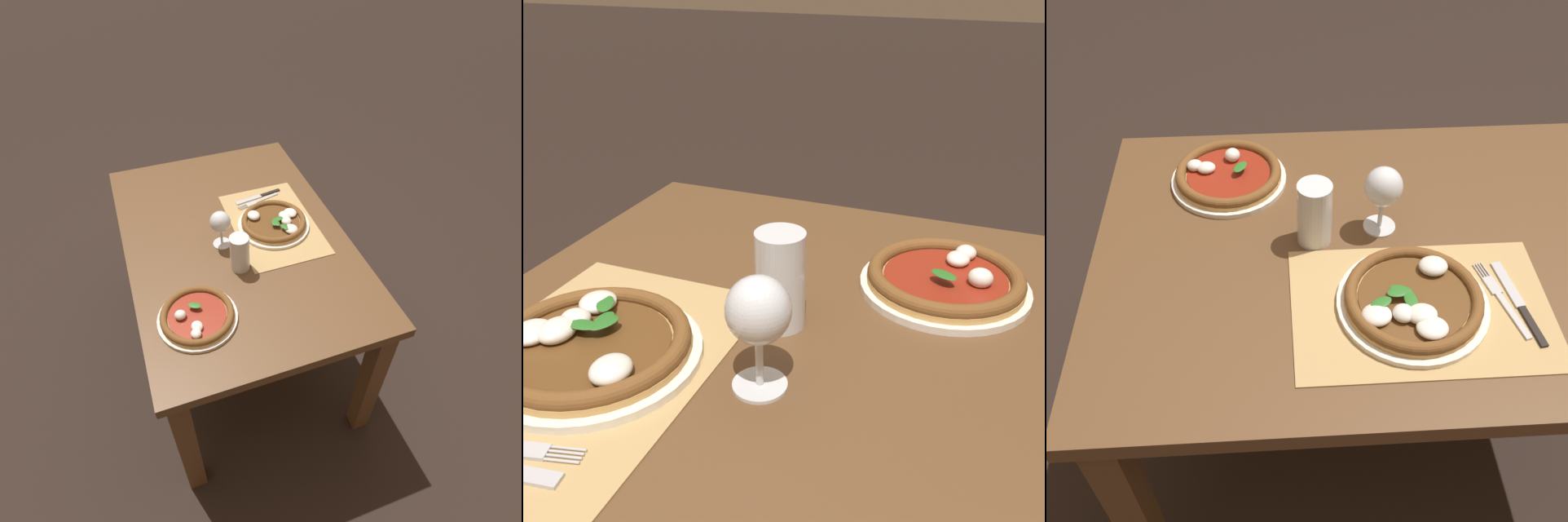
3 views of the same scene
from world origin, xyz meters
TOP-DOWN VIEW (x-y plane):
  - dining_table at (0.00, 0.00)m, footprint 1.26×0.86m
  - paper_placemat at (0.03, -0.17)m, footprint 0.50×0.33m
  - pizza_near at (0.01, -0.17)m, footprint 0.29×0.29m
  - pizza_far at (-0.35, 0.24)m, footprint 0.27×0.27m
  - wine_glass at (-0.02, 0.06)m, footprint 0.08×0.08m
  - pint_glass at (-0.16, 0.03)m, footprint 0.07×0.07m

SIDE VIEW (x-z plane):
  - dining_table at x=0.00m, z-range 0.26..1.00m
  - paper_placemat at x=0.03m, z-range 0.74..0.74m
  - pizza_far at x=-0.35m, z-range 0.73..0.79m
  - pizza_near at x=0.01m, z-range 0.74..0.79m
  - pint_glass at x=-0.16m, z-range 0.74..0.88m
  - wine_glass at x=-0.02m, z-range 0.77..0.92m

